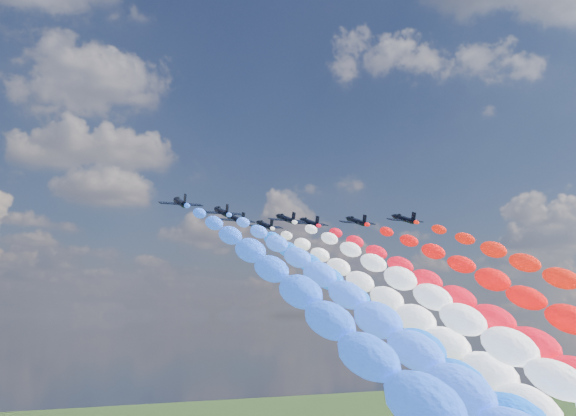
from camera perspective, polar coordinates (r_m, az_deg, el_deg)
name	(u,v)px	position (r m, az deg, el deg)	size (l,w,h in m)	color
jet_0	(180,202)	(151.88, -9.18, 0.49)	(9.60, 12.87, 2.84)	black
trail_0	(314,324)	(89.35, 2.25, -9.87)	(7.10, 126.10, 56.63)	blue
jet_1	(222,212)	(164.01, -5.69, -0.30)	(9.60, 12.87, 2.84)	black
trail_1	(363,323)	(103.36, 6.43, -9.73)	(7.10, 126.10, 56.63)	#3065FF
jet_2	(236,219)	(176.21, -4.48, -0.94)	(9.60, 12.87, 2.84)	black
trail_2	(370,322)	(116.17, 6.98, -9.65)	(7.10, 126.10, 56.63)	blue
jet_3	(286,219)	(175.31, -0.19, -0.92)	(9.60, 12.87, 2.84)	black
trail_3	(447,322)	(118.13, 13.46, -9.46)	(7.10, 126.10, 56.63)	white
jet_4	(265,225)	(187.81, -1.99, -1.47)	(9.60, 12.87, 2.84)	black
trail_4	(400,322)	(129.23, 9.56, -9.54)	(7.10, 126.10, 56.63)	white
jet_5	(310,222)	(182.20, 1.85, -1.23)	(9.60, 12.87, 2.84)	black
trail_5	(474,322)	(126.37, 15.62, -9.35)	(7.10, 126.10, 56.63)	red
jet_6	(356,221)	(180.75, 5.86, -1.13)	(9.60, 12.87, 2.84)	black
trail_6	(549,322)	(128.10, 21.38, -9.05)	(7.10, 126.10, 56.63)	red
jet_7	(404,219)	(178.19, 9.87, -0.92)	(9.60, 12.87, 2.84)	black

